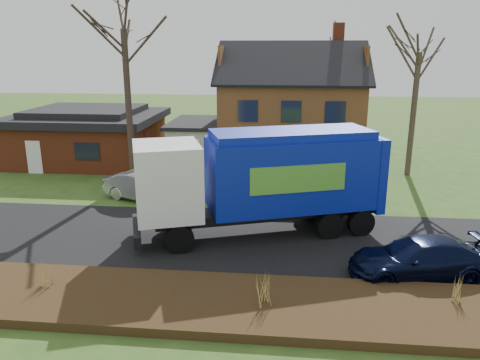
# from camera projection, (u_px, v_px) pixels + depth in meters

# --- Properties ---
(ground) EXTENTS (120.00, 120.00, 0.00)m
(ground) POSITION_uv_depth(u_px,v_px,m) (241.00, 240.00, 19.47)
(ground) COLOR #30511B
(ground) RESTS_ON ground
(road) EXTENTS (80.00, 7.00, 0.02)m
(road) POSITION_uv_depth(u_px,v_px,m) (241.00, 240.00, 19.46)
(road) COLOR black
(road) RESTS_ON ground
(mulch_verge) EXTENTS (80.00, 3.50, 0.30)m
(mulch_verge) POSITION_uv_depth(u_px,v_px,m) (223.00, 303.00, 14.36)
(mulch_verge) COLOR black
(mulch_verge) RESTS_ON ground
(main_house) EXTENTS (12.95, 8.95, 9.26)m
(main_house) POSITION_uv_depth(u_px,v_px,m) (283.00, 104.00, 31.51)
(main_house) COLOR beige
(main_house) RESTS_ON ground
(ranch_house) EXTENTS (9.80, 8.20, 3.70)m
(ranch_house) POSITION_uv_depth(u_px,v_px,m) (88.00, 135.00, 32.58)
(ranch_house) COLOR #963F20
(ranch_house) RESTS_ON ground
(garbage_truck) EXTENTS (10.70, 6.03, 4.44)m
(garbage_truck) POSITION_uv_depth(u_px,v_px,m) (266.00, 176.00, 19.48)
(garbage_truck) COLOR black
(garbage_truck) RESTS_ON ground
(silver_sedan) EXTENTS (4.82, 3.13, 1.50)m
(silver_sedan) POSITION_uv_depth(u_px,v_px,m) (146.00, 186.00, 24.28)
(silver_sedan) COLOR #96989D
(silver_sedan) RESTS_ON ground
(navy_wagon) EXTENTS (5.08, 2.71, 1.40)m
(navy_wagon) POSITION_uv_depth(u_px,v_px,m) (419.00, 258.00, 16.15)
(navy_wagon) COLOR black
(navy_wagon) RESTS_ON ground
(tree_front_west) EXTENTS (4.07, 4.07, 12.09)m
(tree_front_west) POSITION_uv_depth(u_px,v_px,m) (122.00, 4.00, 25.33)
(tree_front_west) COLOR #392C22
(tree_front_west) RESTS_ON ground
(tree_front_east) EXTENTS (3.83, 3.83, 10.64)m
(tree_front_east) POSITION_uv_depth(u_px,v_px,m) (422.00, 30.00, 26.97)
(tree_front_east) COLOR #46392A
(tree_front_east) RESTS_ON ground
(tree_back) EXTENTS (3.35, 3.35, 10.60)m
(tree_back) POSITION_uv_depth(u_px,v_px,m) (335.00, 32.00, 36.74)
(tree_back) COLOR #423527
(tree_back) RESTS_ON ground
(grass_clump_west) EXTENTS (0.32, 0.27, 0.86)m
(grass_clump_west) POSITION_uv_depth(u_px,v_px,m) (44.00, 274.00, 14.99)
(grass_clump_west) COLOR tan
(grass_clump_west) RESTS_ON mulch_verge
(grass_clump_mid) EXTENTS (0.38, 0.31, 1.06)m
(grass_clump_mid) POSITION_uv_depth(u_px,v_px,m) (263.00, 288.00, 13.91)
(grass_clump_mid) COLOR #A48C48
(grass_clump_mid) RESTS_ON mulch_verge
(grass_clump_east) EXTENTS (0.34, 0.28, 0.86)m
(grass_clump_east) POSITION_uv_depth(u_px,v_px,m) (459.00, 289.00, 14.07)
(grass_clump_east) COLOR #AA954B
(grass_clump_east) RESTS_ON mulch_verge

